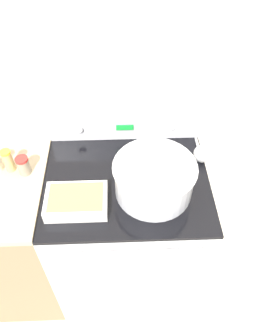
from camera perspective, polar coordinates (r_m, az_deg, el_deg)
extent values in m
plane|color=beige|center=(2.26, -0.19, -24.56)|extent=(12.00, 12.00, 0.00)
cube|color=beige|center=(1.66, -1.18, 14.64)|extent=(8.00, 0.05, 2.50)
cube|color=#BCBCC1|center=(1.97, -0.57, -11.09)|extent=(0.80, 0.67, 0.93)
cube|color=black|center=(1.59, -0.70, -2.14)|extent=(0.80, 0.67, 0.02)
cylinder|color=silver|center=(1.45, -0.25, -14.62)|extent=(0.65, 0.02, 0.02)
cube|color=#BCBCC1|center=(1.74, -1.03, 7.55)|extent=(0.80, 0.05, 0.16)
cylinder|color=white|center=(1.73, -9.01, 6.74)|extent=(0.04, 0.02, 0.04)
cylinder|color=white|center=(1.73, 6.99, 7.16)|extent=(0.04, 0.02, 0.04)
cube|color=green|center=(1.71, -1.00, 7.06)|extent=(0.09, 0.01, 0.03)
cube|color=#896B4C|center=(2.08, -19.69, -11.05)|extent=(0.54, 0.67, 0.93)
cylinder|color=silver|center=(1.47, 4.12, -1.89)|extent=(0.35, 0.35, 0.17)
torus|color=silver|center=(1.41, 4.30, 0.20)|extent=(0.37, 0.37, 0.01)
cylinder|color=beige|center=(1.42, 4.27, -0.15)|extent=(0.33, 0.33, 0.02)
cube|color=silver|center=(1.48, -9.37, -5.75)|extent=(0.27, 0.18, 0.07)
cube|color=#B2894C|center=(1.46, -9.44, -5.40)|extent=(0.24, 0.16, 0.04)
cylinder|color=#B7B7B7|center=(1.80, 11.39, 4.83)|extent=(0.01, 0.29, 0.01)
sphere|color=#B7B7B7|center=(1.67, 12.40, 2.45)|extent=(0.09, 0.09, 0.09)
cylinder|color=gray|center=(1.64, -18.09, 0.28)|extent=(0.06, 0.06, 0.08)
cylinder|color=red|center=(1.61, -18.48, 1.42)|extent=(0.06, 0.06, 0.01)
cylinder|color=tan|center=(1.67, -20.47, 1.09)|extent=(0.05, 0.05, 0.11)
cylinder|color=yellow|center=(1.63, -21.02, 2.56)|extent=(0.05, 0.05, 0.01)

